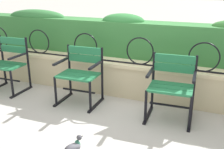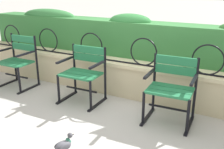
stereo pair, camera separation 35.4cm
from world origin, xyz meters
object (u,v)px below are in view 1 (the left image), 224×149
park_chair_centre_right (172,85)px  park_chair_centre_left (80,73)px  park_chair_leftmost (8,63)px  pigeon_far_side (73,149)px

park_chair_centre_right → park_chair_centre_left: bearing=-179.7°
park_chair_centre_left → park_chair_centre_right: bearing=0.3°
park_chair_leftmost → park_chair_centre_left: park_chair_leftmost is taller
park_chair_centre_right → pigeon_far_side: (-0.74, -1.28, -0.35)m
park_chair_centre_right → pigeon_far_side: size_ratio=2.92×
park_chair_centre_left → park_chair_centre_right: park_chair_centre_right is taller
park_chair_centre_left → park_chair_centre_right: (1.34, 0.01, 0.00)m
park_chair_leftmost → park_chair_centre_right: 2.68m
pigeon_far_side → park_chair_centre_right: bearing=60.0°
park_chair_leftmost → pigeon_far_side: size_ratio=3.08×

